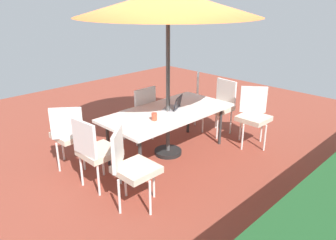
% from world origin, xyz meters
% --- Properties ---
extents(ground_plane, '(10.00, 10.00, 0.02)m').
position_xyz_m(ground_plane, '(0.00, 0.00, -0.01)').
color(ground_plane, brown).
extents(dining_table, '(2.08, 1.03, 0.73)m').
position_xyz_m(dining_table, '(0.00, 0.00, 0.68)').
color(dining_table, silver).
rests_on(dining_table, ground_plane).
extents(patio_umbrella, '(2.62, 2.62, 2.49)m').
position_xyz_m(patio_umbrella, '(0.00, 0.00, 2.29)').
color(patio_umbrella, '#4C4C4C').
rests_on(patio_umbrella, ground_plane).
extents(chair_southeast, '(0.58, 0.58, 0.98)m').
position_xyz_m(chair_southeast, '(1.31, -0.70, 0.55)').
color(chair_southeast, beige).
rests_on(chair_southeast, ground_plane).
extents(chair_south, '(0.46, 0.46, 0.98)m').
position_xyz_m(chair_south, '(-0.02, -0.70, 0.55)').
color(chair_south, beige).
rests_on(chair_south, ground_plane).
extents(chair_east, '(0.48, 0.47, 0.98)m').
position_xyz_m(chair_east, '(1.36, 0.03, 0.55)').
color(chair_east, beige).
rests_on(chair_east, ground_plane).
extents(chair_southwest, '(0.58, 0.58, 0.98)m').
position_xyz_m(chair_southwest, '(-1.32, -0.71, 0.55)').
color(chair_southwest, beige).
rests_on(chair_southwest, ground_plane).
extents(chair_northeast, '(0.58, 0.59, 0.98)m').
position_xyz_m(chair_northeast, '(1.29, 0.67, 0.55)').
color(chair_northeast, beige).
rests_on(chair_northeast, ground_plane).
extents(chair_northwest, '(0.58, 0.58, 0.98)m').
position_xyz_m(chair_northwest, '(-1.28, 0.75, 0.55)').
color(chair_northwest, beige).
rests_on(chair_northwest, ground_plane).
extents(chair_west, '(0.48, 0.47, 0.98)m').
position_xyz_m(chair_west, '(-1.30, 0.04, 0.55)').
color(chair_west, beige).
rests_on(chair_west, ground_plane).
extents(laptop, '(0.39, 0.36, 0.21)m').
position_xyz_m(laptop, '(-0.14, -0.01, 0.77)').
color(laptop, gray).
rests_on(laptop, dining_table).
extents(cup, '(0.08, 0.08, 0.11)m').
position_xyz_m(cup, '(0.42, 0.14, 0.78)').
color(cup, '#CC4C33').
rests_on(cup, dining_table).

